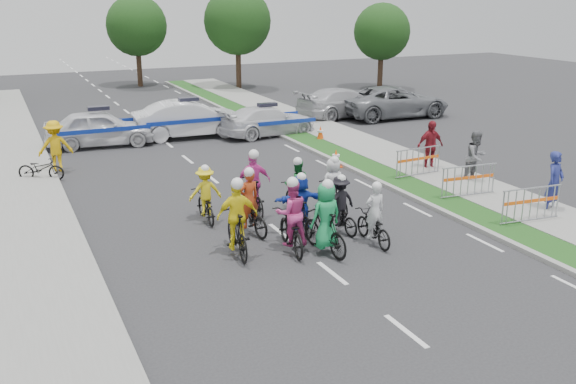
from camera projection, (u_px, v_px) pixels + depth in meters
name	position (u px, v px, depth m)	size (l,w,h in m)	color
ground	(332.00, 273.00, 15.15)	(90.00, 90.00, 0.00)	#28282B
curb_right	(394.00, 189.00, 21.52)	(0.20, 60.00, 0.12)	gray
grass_strip	(411.00, 186.00, 21.80)	(1.20, 60.00, 0.11)	#1E4A18
sidewalk_right	(454.00, 180.00, 22.52)	(2.40, 60.00, 0.13)	gray
sidewalk_left	(24.00, 243.00, 16.85)	(3.00, 60.00, 0.13)	gray
rider_0	(374.00, 223.00, 16.80)	(0.66, 1.72, 1.73)	black
rider_1	(325.00, 225.00, 16.13)	(0.88, 1.92, 1.97)	black
rider_2	(291.00, 224.00, 16.29)	(0.97, 2.03, 1.99)	black
rider_3	(237.00, 226.00, 16.00)	(1.07, 2.00, 2.05)	black
rider_4	(339.00, 209.00, 17.65)	(0.98, 1.69, 1.66)	black
rider_5	(300.00, 208.00, 17.45)	(1.42, 1.69, 1.76)	black
rider_6	(249.00, 211.00, 17.56)	(0.94, 1.93, 1.89)	black
rider_7	(333.00, 191.00, 19.03)	(0.79, 1.74, 1.81)	black
rider_8	(296.00, 193.00, 18.98)	(0.79, 1.80, 1.79)	black
rider_9	(253.00, 190.00, 18.89)	(1.06, 1.98, 2.04)	black
rider_10	(205.00, 199.00, 18.47)	(0.97, 1.70, 1.71)	black
police_car_0	(100.00, 128.00, 27.62)	(1.85, 4.60, 1.57)	silver
police_car_1	(189.00, 119.00, 29.31)	(1.77, 5.07, 1.67)	silver
police_car_2	(267.00, 121.00, 29.77)	(1.89, 4.66, 1.35)	silver
civilian_sedan	(344.00, 103.00, 34.14)	(2.16, 5.31, 1.54)	#BABABF
civilian_suv	(394.00, 102.00, 34.09)	(2.74, 5.95, 1.65)	gray
spectator_0	(555.00, 182.00, 19.12)	(0.69, 0.45, 1.88)	navy
spectator_1	(476.00, 157.00, 22.18)	(0.90, 0.70, 1.84)	slate
spectator_2	(430.00, 146.00, 23.70)	(1.10, 0.46, 1.88)	maroon
marshal_hiviz	(55.00, 146.00, 23.61)	(1.23, 0.71, 1.90)	#DAA50B
barrier_0	(531.00, 206.00, 18.17)	(2.00, 0.50, 1.12)	#A5A8AD
barrier_1	(468.00, 182.00, 20.47)	(2.00, 0.50, 1.12)	#A5A8AD
barrier_2	(418.00, 163.00, 22.80)	(2.00, 0.50, 1.12)	#A5A8AD
cone_0	(336.00, 158.00, 24.35)	(0.40, 0.40, 0.70)	#F24C0C
cone_1	(320.00, 134.00, 28.67)	(0.40, 0.40, 0.70)	#F24C0C
parked_bike	(41.00, 169.00, 22.59)	(0.57, 1.64, 0.86)	black
tree_1	(237.00, 21.00, 43.42)	(4.55, 4.55, 6.82)	#382619
tree_2	(382.00, 32.00, 43.78)	(3.85, 3.85, 5.77)	#382619
tree_4	(136.00, 26.00, 44.58)	(4.20, 4.20, 6.30)	#382619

